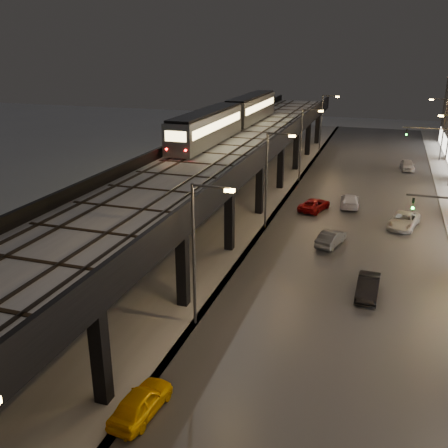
% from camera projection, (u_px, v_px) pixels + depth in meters
% --- Properties ---
extents(road_surface, '(17.00, 120.00, 0.06)m').
position_uv_depth(road_surface, '(357.00, 223.00, 48.15)').
color(road_surface, '#46474D').
rests_on(road_surface, ground).
extents(under_viaduct_pavement, '(11.00, 120.00, 0.06)m').
position_uv_depth(under_viaduct_pavement, '(225.00, 209.00, 52.12)').
color(under_viaduct_pavement, '#9FA1A8').
rests_on(under_viaduct_pavement, ground).
extents(elevated_viaduct, '(9.00, 100.00, 6.30)m').
position_uv_depth(elevated_viaduct, '(214.00, 164.00, 47.40)').
color(elevated_viaduct, black).
rests_on(elevated_viaduct, ground).
extents(viaduct_trackbed, '(8.40, 100.00, 0.32)m').
position_uv_depth(viaduct_trackbed, '(215.00, 155.00, 47.26)').
color(viaduct_trackbed, '#B2B7C1').
rests_on(viaduct_trackbed, elevated_viaduct).
extents(viaduct_parapet_streetside, '(0.30, 100.00, 1.10)m').
position_uv_depth(viaduct_parapet_streetside, '(259.00, 153.00, 45.84)').
color(viaduct_parapet_streetside, black).
rests_on(viaduct_parapet_streetside, elevated_viaduct).
extents(viaduct_parapet_far, '(0.30, 100.00, 1.10)m').
position_uv_depth(viaduct_parapet_far, '(173.00, 148.00, 48.40)').
color(viaduct_parapet_far, black).
rests_on(viaduct_parapet_far, elevated_viaduct).
extents(streetlight_left_1, '(2.57, 0.28, 9.00)m').
position_uv_depth(streetlight_left_1, '(198.00, 246.00, 29.06)').
color(streetlight_left_1, '#38383A').
rests_on(streetlight_left_1, ground).
extents(streetlight_left_2, '(2.57, 0.28, 9.00)m').
position_uv_depth(streetlight_left_2, '(269.00, 174.00, 45.14)').
color(streetlight_left_2, '#38383A').
rests_on(streetlight_left_2, ground).
extents(streetlight_left_3, '(2.57, 0.28, 9.00)m').
position_uv_depth(streetlight_left_3, '(303.00, 140.00, 61.21)').
color(streetlight_left_3, '#38383A').
rests_on(streetlight_left_3, ground).
extents(streetlight_left_4, '(2.57, 0.28, 9.00)m').
position_uv_depth(streetlight_left_4, '(323.00, 120.00, 77.29)').
color(streetlight_left_4, '#38383A').
rests_on(streetlight_left_4, ground).
extents(streetlight_right_4, '(2.56, 0.28, 9.00)m').
position_uv_depth(streetlight_right_4, '(442.00, 125.00, 72.24)').
color(streetlight_right_4, '#38383A').
rests_on(streetlight_right_4, ground).
extents(traffic_light_rig_b, '(6.10, 0.34, 7.00)m').
position_uv_depth(traffic_light_rig_b, '(443.00, 149.00, 59.35)').
color(traffic_light_rig_b, '#38383A').
rests_on(traffic_light_rig_b, ground).
extents(subway_train, '(2.75, 33.66, 3.28)m').
position_uv_depth(subway_train, '(232.00, 116.00, 59.32)').
color(subway_train, gray).
rests_on(subway_train, viaduct_trackbed).
extents(car_taxi, '(1.89, 4.01, 1.33)m').
position_uv_depth(car_taxi, '(141.00, 403.00, 23.10)').
color(car_taxi, '#FFB800').
rests_on(car_taxi, ground).
extents(car_near_white, '(2.37, 4.24, 1.32)m').
position_uv_depth(car_near_white, '(331.00, 239.00, 42.60)').
color(car_near_white, '#585B62').
rests_on(car_near_white, ground).
extents(car_mid_silver, '(3.21, 4.85, 1.24)m').
position_uv_depth(car_mid_silver, '(314.00, 205.00, 51.59)').
color(car_mid_silver, maroon).
rests_on(car_mid_silver, ground).
extents(car_mid_dark, '(2.22, 4.70, 1.32)m').
position_uv_depth(car_mid_dark, '(350.00, 201.00, 52.75)').
color(car_mid_dark, white).
rests_on(car_mid_dark, ground).
extents(car_onc_silver, '(1.53, 4.12, 1.35)m').
position_uv_depth(car_onc_silver, '(368.00, 288.00, 33.99)').
color(car_onc_silver, black).
rests_on(car_onc_silver, ground).
extents(car_onc_dark, '(3.30, 5.26, 1.36)m').
position_uv_depth(car_onc_dark, '(404.00, 221.00, 46.75)').
color(car_onc_dark, silver).
rests_on(car_onc_dark, ground).
extents(car_onc_red, '(2.04, 4.24, 1.39)m').
position_uv_depth(car_onc_red, '(407.00, 165.00, 68.14)').
color(car_onc_red, silver).
rests_on(car_onc_red, ground).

